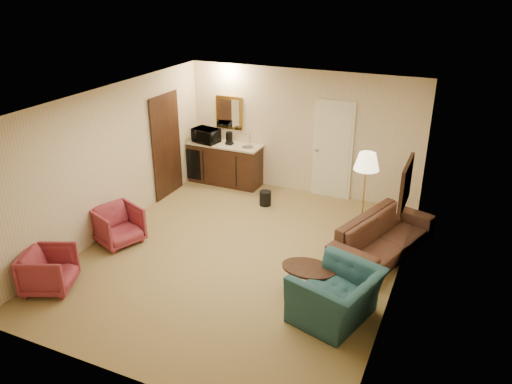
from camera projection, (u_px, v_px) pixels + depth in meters
ground at (239, 255)px, 8.32m from camera, size 6.00×6.00×0.00m
room_walls at (253, 143)px, 8.31m from camera, size 5.02×6.01×2.61m
wetbar_cabinet at (225, 164)px, 11.03m from camera, size 1.64×0.58×0.92m
sofa at (384, 231)px, 8.23m from camera, size 1.29×2.26×0.85m
teal_armchair at (337, 288)px, 6.63m from camera, size 1.01×1.27×0.97m
rose_chair_near at (118, 224)px, 8.59m from camera, size 0.88×0.90×0.73m
rose_chair_far at (48, 268)px, 7.31m from camera, size 0.86×0.88×0.70m
coffee_table at (308, 281)px, 7.24m from camera, size 0.92×0.75×0.45m
floor_lamp at (364, 197)px, 8.54m from camera, size 0.52×0.52×1.61m
waste_bin at (265, 198)px, 10.08m from camera, size 0.28×0.28×0.30m
microwave at (206, 134)px, 10.86m from camera, size 0.61×0.41×0.38m
coffee_maker at (229, 138)px, 10.75m from camera, size 0.18×0.18×0.28m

